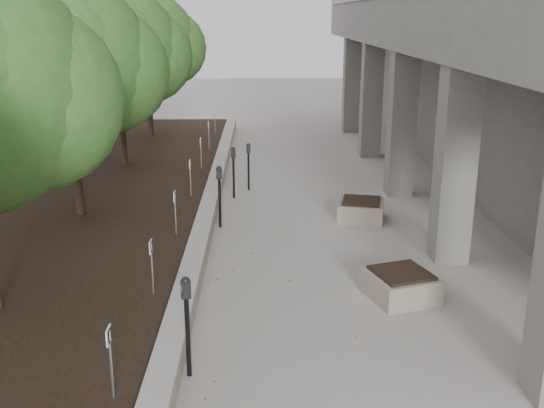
{
  "coord_description": "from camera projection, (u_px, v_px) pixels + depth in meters",
  "views": [
    {
      "loc": [
        -0.51,
        -6.25,
        4.93
      ],
      "look_at": [
        -0.3,
        5.86,
        1.26
      ],
      "focal_mm": 41.37,
      "sensor_mm": 36.0,
      "label": 1
    }
  ],
  "objects": [
    {
      "name": "parking_sign_6",
      "position": [
        201.0,
        153.0,
        19.08
      ],
      "size": [
        0.04,
        0.22,
        0.96
      ],
      "primitive_type": null,
      "color": "black",
      "rests_on": "planting_bed"
    },
    {
      "name": "parking_sign_5",
      "position": [
        190.0,
        178.0,
        16.21
      ],
      "size": [
        0.04,
        0.22,
        0.96
      ],
      "primitive_type": null,
      "color": "black",
      "rests_on": "planting_bed"
    },
    {
      "name": "parking_meter_5",
      "position": [
        249.0,
        167.0,
        18.2
      ],
      "size": [
        0.15,
        0.12,
        1.39
      ],
      "primitive_type": null,
      "rotation": [
        0.0,
        0.0,
        0.18
      ],
      "color": "black",
      "rests_on": "ground"
    },
    {
      "name": "parking_meter_2",
      "position": [
        188.0,
        327.0,
        8.71
      ],
      "size": [
        0.18,
        0.15,
        1.53
      ],
      "primitive_type": null,
      "rotation": [
        0.0,
        0.0,
        0.3
      ],
      "color": "black",
      "rests_on": "ground"
    },
    {
      "name": "parking_sign_3",
      "position": [
        152.0,
        267.0,
        10.47
      ],
      "size": [
        0.04,
        0.22,
        0.96
      ],
      "primitive_type": null,
      "color": "black",
      "rests_on": "planting_bed"
    },
    {
      "name": "berry_scatter",
      "position": [
        283.0,
        278.0,
        12.2
      ],
      "size": [
        3.3,
        14.1,
        0.02
      ],
      "primitive_type": null,
      "color": "maroon",
      "rests_on": "ground"
    },
    {
      "name": "retaining_wall",
      "position": [
        210.0,
        207.0,
        15.92
      ],
      "size": [
        0.39,
        26.0,
        0.5
      ],
      "primitive_type": null,
      "color": "tan",
      "rests_on": "ground"
    },
    {
      "name": "planter_back",
      "position": [
        361.0,
        210.0,
        15.67
      ],
      "size": [
        1.3,
        1.3,
        0.51
      ],
      "primitive_type": null,
      "rotation": [
        0.0,
        0.0,
        -0.21
      ],
      "color": "tan",
      "rests_on": "ground"
    },
    {
      "name": "planter_front",
      "position": [
        401.0,
        285.0,
        11.31
      ],
      "size": [
        1.4,
        1.4,
        0.52
      ],
      "primitive_type": null,
      "rotation": [
        0.0,
        0.0,
        0.32
      ],
      "color": "tan",
      "rests_on": "ground"
    },
    {
      "name": "crabapple_tree_5",
      "position": [
        147.0,
        65.0,
        23.65
      ],
      "size": [
        4.6,
        4.0,
        5.44
      ],
      "primitive_type": null,
      "color": "#2F6024",
      "rests_on": "planting_bed"
    },
    {
      "name": "crabapple_tree_3",
      "position": [
        71.0,
        99.0,
        14.09
      ],
      "size": [
        4.6,
        4.0,
        5.44
      ],
      "primitive_type": null,
      "color": "#2F6024",
      "rests_on": "planting_bed"
    },
    {
      "name": "crabapple_tree_4",
      "position": [
        119.0,
        77.0,
        18.87
      ],
      "size": [
        4.6,
        4.0,
        5.44
      ],
      "primitive_type": null,
      "color": "#2F6024",
      "rests_on": "planting_bed"
    },
    {
      "name": "parking_sign_4",
      "position": [
        175.0,
        213.0,
        13.34
      ],
      "size": [
        0.04,
        0.22,
        0.96
      ],
      "primitive_type": null,
      "color": "black",
      "rests_on": "planting_bed"
    },
    {
      "name": "parking_sign_2",
      "position": [
        111.0,
        363.0,
        7.6
      ],
      "size": [
        0.04,
        0.22,
        0.96
      ],
      "primitive_type": null,
      "color": "black",
      "rests_on": "planting_bed"
    },
    {
      "name": "parking_meter_3",
      "position": [
        220.0,
        197.0,
        14.94
      ],
      "size": [
        0.17,
        0.14,
        1.52
      ],
      "primitive_type": null,
      "rotation": [
        0.0,
        0.0,
        0.24
      ],
      "color": "black",
      "rests_on": "ground"
    },
    {
      "name": "parking_sign_8",
      "position": [
        215.0,
        121.0,
        24.82
      ],
      "size": [
        0.04,
        0.22,
        0.96
      ],
      "primitive_type": null,
      "color": "black",
      "rests_on": "planting_bed"
    },
    {
      "name": "planting_bed",
      "position": [
        65.0,
        209.0,
        15.88
      ],
      "size": [
        7.0,
        26.0,
        0.4
      ],
      "primitive_type": "cube",
      "color": "black",
      "rests_on": "ground"
    },
    {
      "name": "parking_meter_4",
      "position": [
        234.0,
        173.0,
        17.38
      ],
      "size": [
        0.16,
        0.13,
        1.45
      ],
      "primitive_type": null,
      "rotation": [
        0.0,
        0.0,
        0.25
      ],
      "color": "black",
      "rests_on": "ground"
    },
    {
      "name": "parking_sign_7",
      "position": [
        209.0,
        135.0,
        21.95
      ],
      "size": [
        0.04,
        0.22,
        0.96
      ],
      "primitive_type": null,
      "color": "black",
      "rests_on": "planting_bed"
    }
  ]
}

